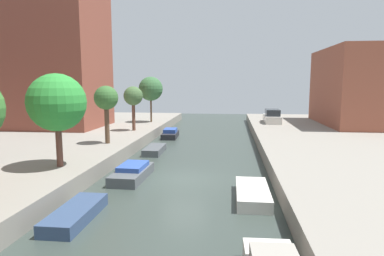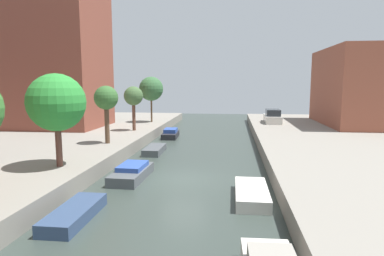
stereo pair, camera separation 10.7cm
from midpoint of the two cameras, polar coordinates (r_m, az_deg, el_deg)
ground_plane at (r=19.81m, az=-1.20°, el=-8.85°), size 84.00×84.00×0.00m
low_block_right at (r=42.12m, az=28.46°, el=6.27°), size 10.00×13.10×8.49m
street_tree_2 at (r=19.71m, az=-22.16°, el=4.04°), size 3.19×3.19×5.20m
street_tree_3 at (r=26.27m, az=-14.46°, el=4.82°), size 1.84×1.84×4.46m
street_tree_4 at (r=32.96m, az=-9.96°, el=5.32°), size 1.86×1.86×4.34m
street_tree_5 at (r=39.85m, az=-6.97°, el=6.70°), size 2.86×2.86×5.40m
parked_car at (r=40.24m, az=13.77°, el=1.85°), size 1.88×4.73×1.59m
moored_boat_left_2 at (r=15.04m, az=-19.37°, el=-13.72°), size 1.40×3.79×0.54m
moored_boat_left_3 at (r=20.19m, az=-10.18°, el=-7.57°), size 1.76×4.01×0.85m
moored_boat_left_4 at (r=27.15m, az=-6.35°, el=-3.75°), size 1.35×3.45×0.53m
moored_boat_left_5 at (r=34.57m, az=-3.62°, el=-1.01°), size 1.65×3.69×0.94m
moored_boat_right_2 at (r=16.77m, az=10.41°, el=-11.07°), size 1.59×3.91×0.57m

